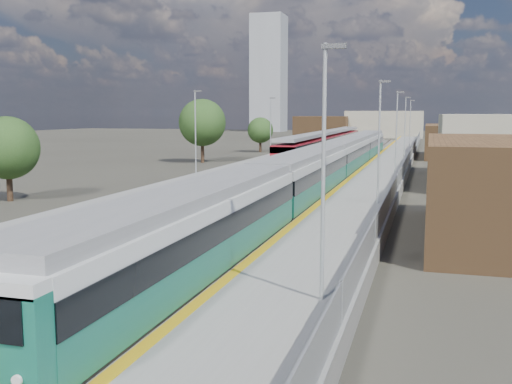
% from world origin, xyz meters
% --- Properties ---
extents(ground, '(320.00, 320.00, 0.00)m').
position_xyz_m(ground, '(0.00, 50.00, 0.00)').
color(ground, '#47443A').
rests_on(ground, ground).
extents(ballast_bed, '(10.50, 155.00, 0.06)m').
position_xyz_m(ballast_bed, '(-2.25, 52.50, 0.03)').
color(ballast_bed, '#565451').
rests_on(ballast_bed, ground).
extents(tracks, '(8.96, 160.00, 0.17)m').
position_xyz_m(tracks, '(-1.65, 54.18, 0.11)').
color(tracks, '#4C3323').
rests_on(tracks, ground).
extents(platform_right, '(4.70, 155.00, 8.52)m').
position_xyz_m(platform_right, '(5.28, 52.49, 0.54)').
color(platform_right, slate).
rests_on(platform_right, ground).
extents(platform_left, '(4.30, 155.00, 8.52)m').
position_xyz_m(platform_left, '(-9.05, 52.49, 0.52)').
color(platform_left, slate).
rests_on(platform_left, ground).
extents(buildings, '(72.00, 185.50, 40.00)m').
position_xyz_m(buildings, '(-18.12, 138.60, 10.70)').
color(buildings, brown).
rests_on(buildings, ground).
extents(green_train, '(2.97, 82.56, 3.27)m').
position_xyz_m(green_train, '(1.50, 34.79, 2.30)').
color(green_train, black).
rests_on(green_train, ground).
extents(red_train, '(2.87, 58.29, 3.63)m').
position_xyz_m(red_train, '(-5.50, 76.31, 2.15)').
color(red_train, black).
rests_on(red_train, ground).
extents(tree_a, '(4.66, 4.66, 6.31)m').
position_xyz_m(tree_a, '(-20.36, 22.19, 3.97)').
color(tree_a, '#382619').
rests_on(tree_a, ground).
extents(tree_b, '(6.17, 6.17, 8.36)m').
position_xyz_m(tree_b, '(-19.09, 58.58, 5.26)').
color(tree_b, '#382619').
rests_on(tree_b, ground).
extents(tree_c, '(4.27, 4.27, 5.79)m').
position_xyz_m(tree_c, '(-17.53, 81.25, 3.64)').
color(tree_c, '#382619').
rests_on(tree_c, ground).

